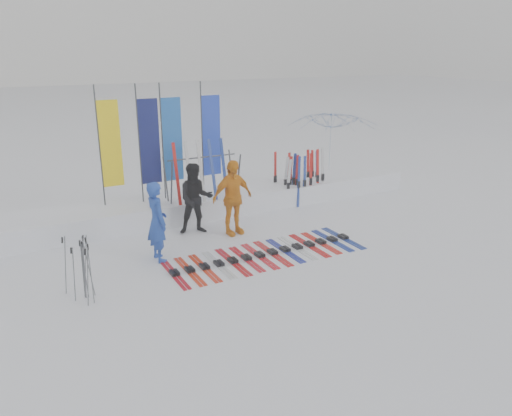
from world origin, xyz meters
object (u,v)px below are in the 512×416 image
person_black (196,199)px  ski_rack (203,171)px  person_yellow (232,198)px  tent_canopy (332,149)px  ski_row (266,254)px  person_blue (157,222)px

person_black → ski_rack: size_ratio=0.92×
person_yellow → tent_canopy: bearing=18.9°
tent_canopy → ski_row: 6.52m
person_yellow → ski_rack: size_ratio=0.97×
person_yellow → tent_canopy: 5.54m
person_black → person_yellow: person_yellow is taller
person_blue → ski_row: bearing=-115.6°
tent_canopy → person_yellow: bearing=-153.5°
person_blue → ski_row: (2.31, -0.94, -0.90)m
person_blue → person_yellow: bearing=-75.6°
person_yellow → ski_row: (0.08, -1.66, -0.95)m
person_black → ski_row: bearing=-53.2°
person_black → ski_rack: bearing=73.0°
person_black → ski_row: person_black is taller
person_blue → person_yellow: person_yellow is taller
person_blue → person_yellow: (2.23, 0.72, 0.05)m
person_black → person_yellow: size_ratio=0.95×
ski_row → person_yellow: bearing=92.7°
person_yellow → ski_row: size_ratio=0.42×
ski_row → ski_rack: size_ratio=2.31×
person_blue → person_black: person_black is taller
person_blue → ski_row: size_ratio=0.40×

